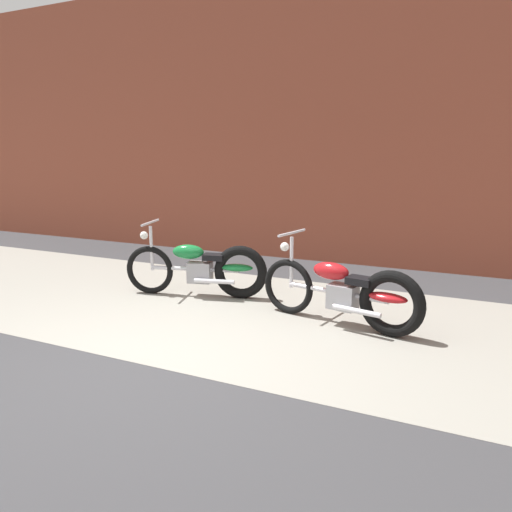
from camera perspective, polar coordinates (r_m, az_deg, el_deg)
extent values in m
plane|color=#38383A|center=(4.70, -13.55, -12.47)|extent=(80.00, 80.00, 0.00)
cube|color=gray|center=(6.06, -3.25, -6.45)|extent=(36.00, 3.50, 0.01)
cube|color=brown|center=(8.96, 7.36, 15.89)|extent=(36.00, 0.50, 5.08)
torus|color=black|center=(6.84, -12.58, -1.64)|extent=(0.68, 0.25, 0.68)
torus|color=black|center=(6.46, -1.86, -1.94)|extent=(0.74, 0.31, 0.73)
cylinder|color=silver|center=(6.61, -7.38, -1.56)|extent=(1.21, 0.37, 0.06)
cube|color=#99999E|center=(6.60, -6.71, -1.93)|extent=(0.37, 0.29, 0.28)
ellipsoid|color=#197A38|center=(6.59, -8.10, 0.50)|extent=(0.47, 0.30, 0.20)
ellipsoid|color=#197A38|center=(6.45, -2.30, -1.40)|extent=(0.47, 0.29, 0.10)
cube|color=black|center=(6.50, -5.06, -0.12)|extent=(0.32, 0.26, 0.08)
cylinder|color=silver|center=(6.76, -12.38, 0.90)|extent=(0.05, 0.05, 0.62)
cylinder|color=silver|center=(6.70, -12.52, 3.92)|extent=(0.18, 0.57, 0.03)
sphere|color=white|center=(6.77, -13.24, 2.42)|extent=(0.11, 0.11, 0.11)
cylinder|color=silver|center=(6.42, -5.02, -3.03)|extent=(0.55, 0.20, 0.06)
torus|color=black|center=(5.86, 3.88, -3.66)|extent=(0.68, 0.21, 0.68)
torus|color=black|center=(5.31, 15.89, -5.50)|extent=(0.74, 0.27, 0.73)
cylinder|color=silver|center=(5.55, 9.59, -4.29)|extent=(1.22, 0.30, 0.06)
cube|color=#99999E|center=(5.52, 10.32, -4.81)|extent=(0.36, 0.28, 0.28)
ellipsoid|color=red|center=(5.52, 8.93, -1.77)|extent=(0.47, 0.27, 0.20)
ellipsoid|color=red|center=(5.31, 15.42, -4.80)|extent=(0.47, 0.26, 0.10)
cube|color=black|center=(5.39, 12.32, -2.90)|extent=(0.31, 0.25, 0.08)
cylinder|color=silver|center=(5.76, 4.26, -0.75)|extent=(0.05, 0.05, 0.62)
cylinder|color=silver|center=(5.70, 4.32, 2.78)|extent=(0.14, 0.58, 0.03)
sphere|color=white|center=(5.78, 3.45, 1.12)|extent=(0.11, 0.11, 0.11)
cylinder|color=silver|center=(5.32, 11.91, -6.43)|extent=(0.55, 0.17, 0.06)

